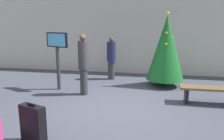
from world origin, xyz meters
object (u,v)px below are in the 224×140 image
object	(u,v)px
holiday_tree	(166,48)
traveller_1	(111,57)
waiting_bench	(208,91)
flight_info_kiosk	(57,50)
suitcase_2	(33,125)
traveller_0	(83,63)

from	to	relation	value
holiday_tree	traveller_1	distance (m)	2.21
waiting_bench	flight_info_kiosk	bearing A→B (deg)	173.71
flight_info_kiosk	suitcase_2	world-z (taller)	flight_info_kiosk
traveller_0	traveller_1	xyz separation A→B (m)	(0.46, 2.11, -0.12)
holiday_tree	waiting_bench	distance (m)	2.23
waiting_bench	suitcase_2	distance (m)	4.60
flight_info_kiosk	suitcase_2	xyz separation A→B (m)	(1.04, -3.35, -0.97)
holiday_tree	flight_info_kiosk	size ratio (longest dim) A/B	1.36
traveller_1	suitcase_2	size ratio (longest dim) A/B	2.15
holiday_tree	traveller_0	bearing A→B (deg)	-149.15
waiting_bench	traveller_0	bearing A→B (deg)	177.82
waiting_bench	traveller_1	xyz separation A→B (m)	(-3.19, 2.25, 0.53)
flight_info_kiosk	traveller_1	distance (m)	2.32
suitcase_2	holiday_tree	bearing A→B (deg)	60.76
traveller_0	traveller_1	size ratio (longest dim) A/B	1.11
traveller_0	suitcase_2	size ratio (longest dim) A/B	2.39
flight_info_kiosk	traveller_1	bearing A→B (deg)	49.64
suitcase_2	waiting_bench	bearing A→B (deg)	37.99
holiday_tree	traveller_1	xyz separation A→B (m)	(-2.07, 0.60, -0.47)
flight_info_kiosk	traveller_1	world-z (taller)	flight_info_kiosk
holiday_tree	traveller_0	distance (m)	2.97
flight_info_kiosk	waiting_bench	bearing A→B (deg)	-6.29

